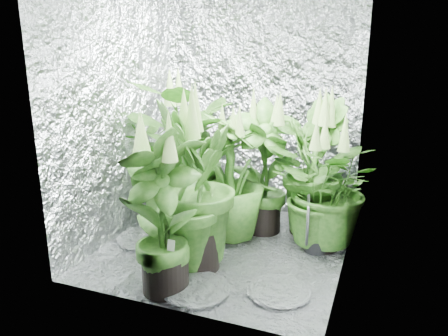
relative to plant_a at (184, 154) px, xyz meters
name	(u,v)px	position (x,y,z in m)	size (l,w,h in m)	color
ground	(225,247)	(0.42, -0.25, -0.57)	(1.60, 1.60, 0.00)	silver
walls	(225,104)	(0.42, -0.25, 0.43)	(1.62, 1.62, 2.00)	silver
plant_a	(184,154)	(0.00, 0.00, 0.00)	(1.28, 1.28, 1.20)	black
plant_b	(264,169)	(0.59, 0.12, -0.08)	(0.67, 0.67, 1.05)	black
plant_c	(312,169)	(0.92, 0.21, -0.08)	(0.67, 0.67, 1.08)	black
plant_d	(231,178)	(0.40, -0.09, -0.12)	(0.70, 0.70, 0.98)	black
plant_e	(323,188)	(1.04, -0.01, -0.14)	(0.98, 0.98, 0.92)	black
plant_f	(163,212)	(0.30, -0.89, -0.09)	(0.70, 0.70, 1.04)	black
plant_g	(195,188)	(0.35, -0.58, -0.04)	(0.65, 0.65, 1.14)	black
circulation_fan	(312,227)	(0.99, -0.09, -0.40)	(0.19, 0.35, 0.41)	black
plant_label	(171,246)	(0.36, -0.92, -0.27)	(0.04, 0.01, 0.07)	white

